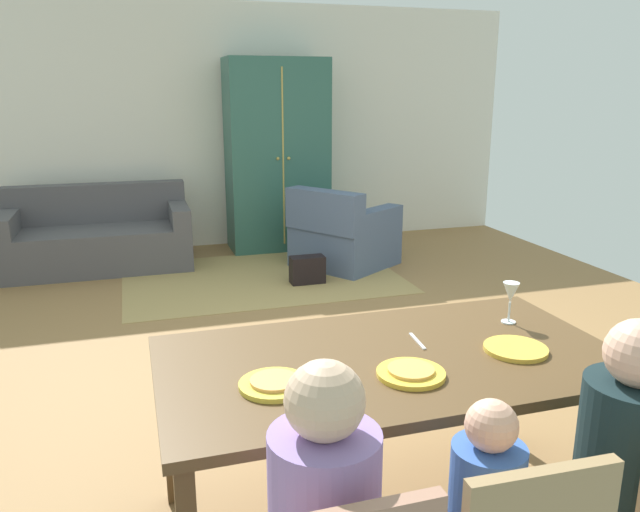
{
  "coord_description": "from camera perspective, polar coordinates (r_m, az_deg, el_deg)",
  "views": [
    {
      "loc": [
        -1.05,
        -3.51,
        1.76
      ],
      "look_at": [
        -0.05,
        -0.26,
        0.85
      ],
      "focal_mm": 34.9,
      "sensor_mm": 36.0,
      "label": 1
    }
  ],
  "objects": [
    {
      "name": "plate_near_man",
      "position": [
        2.22,
        -4.21,
        -11.67
      ],
      "size": [
        0.25,
        0.25,
        0.02
      ],
      "primitive_type": "cylinder",
      "color": "yellow",
      "rests_on": "dining_table"
    },
    {
      "name": "handbag",
      "position": [
        5.83,
        -1.17,
        -1.27
      ],
      "size": [
        0.32,
        0.16,
        0.26
      ],
      "primitive_type": "cube",
      "color": "black",
      "rests_on": "ground_plane"
    },
    {
      "name": "dining_table",
      "position": [
        2.49,
        6.47,
        -10.57
      ],
      "size": [
        1.79,
        0.96,
        0.76
      ],
      "color": "brown",
      "rests_on": "ground_plane"
    },
    {
      "name": "pizza_near_man",
      "position": [
        2.21,
        -4.22,
        -11.33
      ],
      "size": [
        0.17,
        0.17,
        0.01
      ],
      "primitive_type": "cylinder",
      "color": "#DDA051",
      "rests_on": "plate_near_man"
    },
    {
      "name": "knife",
      "position": [
        2.61,
        8.92,
        -7.71
      ],
      "size": [
        0.03,
        0.17,
        0.01
      ],
      "primitive_type": "cube",
      "rotation": [
        0.0,
        0.0,
        -0.1
      ],
      "color": "silver",
      "rests_on": "dining_table"
    },
    {
      "name": "wine_glass",
      "position": [
        2.86,
        17.08,
        -3.37
      ],
      "size": [
        0.07,
        0.07,
        0.19
      ],
      "color": "silver",
      "rests_on": "dining_table"
    },
    {
      "name": "armchair",
      "position": [
        6.36,
        2.03,
        1.87
      ],
      "size": [
        1.19,
        1.18,
        0.82
      ],
      "color": "#4D5D7C",
      "rests_on": "ground_plane"
    },
    {
      "name": "area_rug",
      "position": [
        6.06,
        -5.34,
        -1.94
      ],
      "size": [
        2.6,
        1.8,
        0.01
      ],
      "primitive_type": "cube",
      "color": "#A78B52",
      "rests_on": "ground_plane"
    },
    {
      "name": "plate_near_woman",
      "position": [
        2.61,
        17.5,
        -8.12
      ],
      "size": [
        0.25,
        0.25,
        0.02
      ],
      "primitive_type": "cylinder",
      "color": "gold",
      "rests_on": "dining_table"
    },
    {
      "name": "person_woman",
      "position": [
        2.34,
        25.13,
        -18.85
      ],
      "size": [
        0.3,
        0.41,
        1.11
      ],
      "color": "#3D3956",
      "rests_on": "ground_plane"
    },
    {
      "name": "back_wall",
      "position": [
        7.3,
        -8.95,
        11.58
      ],
      "size": [
        6.94,
        0.1,
        2.7
      ],
      "primitive_type": "cube",
      "color": "silver",
      "rests_on": "ground_plane"
    },
    {
      "name": "fork",
      "position": [
        2.33,
        0.85,
        -10.37
      ],
      "size": [
        0.05,
        0.15,
        0.01
      ],
      "primitive_type": "cube",
      "rotation": [
        0.0,
        0.0,
        -0.2
      ],
      "color": "silver",
      "rests_on": "dining_table"
    },
    {
      "name": "couch",
      "position": [
        6.71,
        -19.67,
        1.54
      ],
      "size": [
        1.8,
        0.86,
        0.82
      ],
      "color": "#4F4D52",
      "rests_on": "ground_plane"
    },
    {
      "name": "armoire",
      "position": [
        7.04,
        -3.95,
        9.16
      ],
      "size": [
        1.1,
        0.59,
        2.1
      ],
      "color": "#2E5D52",
      "rests_on": "ground_plane"
    },
    {
      "name": "pizza_near_child",
      "position": [
        2.31,
        8.34,
        -10.27
      ],
      "size": [
        0.17,
        0.17,
        0.01
      ],
      "primitive_type": "cylinder",
      "color": "gold",
      "rests_on": "plate_near_child"
    },
    {
      "name": "plate_near_child",
      "position": [
        2.31,
        8.32,
        -10.61
      ],
      "size": [
        0.25,
        0.25,
        0.02
      ],
      "primitive_type": "cylinder",
      "color": "yellow",
      "rests_on": "dining_table"
    },
    {
      "name": "ground_plane",
      "position": [
        4.53,
        -2.28,
        -8.04
      ],
      "size": [
        6.94,
        6.25,
        0.02
      ],
      "primitive_type": "cube",
      "color": "olive"
    }
  ]
}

